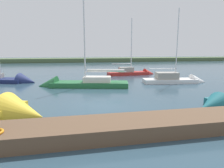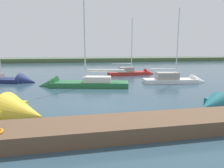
{
  "view_description": "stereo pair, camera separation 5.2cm",
  "coord_description": "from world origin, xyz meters",
  "px_view_note": "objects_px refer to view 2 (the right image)",
  "views": [
    {
      "loc": [
        1.87,
        12.74,
        3.67
      ],
      "look_at": [
        -0.88,
        -1.05,
        1.23
      ],
      "focal_mm": 31.21,
      "sensor_mm": 36.0,
      "label": 1
    },
    {
      "loc": [
        1.82,
        12.75,
        3.67
      ],
      "look_at": [
        -0.88,
        -1.05,
        1.23
      ],
      "focal_mm": 31.21,
      "sensor_mm": 36.0,
      "label": 2
    }
  ],
  "objects_px": {
    "sailboat_near_dock": "(77,85)",
    "sailboat_outer_mooring": "(135,74)",
    "sailboat_mid_channel": "(8,81)",
    "sailboat_far_left": "(179,81)"
  },
  "relations": [
    {
      "from": "sailboat_near_dock",
      "to": "sailboat_mid_channel",
      "type": "relative_size",
      "value": 0.98
    },
    {
      "from": "sailboat_near_dock",
      "to": "sailboat_far_left",
      "type": "relative_size",
      "value": 1.07
    },
    {
      "from": "sailboat_outer_mooring",
      "to": "sailboat_near_dock",
      "type": "bearing_deg",
      "value": -140.9
    },
    {
      "from": "sailboat_near_dock",
      "to": "sailboat_outer_mooring",
      "type": "relative_size",
      "value": 1.06
    },
    {
      "from": "sailboat_near_dock",
      "to": "sailboat_outer_mooring",
      "type": "height_order",
      "value": "sailboat_near_dock"
    },
    {
      "from": "sailboat_mid_channel",
      "to": "sailboat_outer_mooring",
      "type": "distance_m",
      "value": 17.1
    },
    {
      "from": "sailboat_far_left",
      "to": "sailboat_mid_channel",
      "type": "height_order",
      "value": "sailboat_mid_channel"
    },
    {
      "from": "sailboat_near_dock",
      "to": "sailboat_mid_channel",
      "type": "distance_m",
      "value": 9.06
    },
    {
      "from": "sailboat_near_dock",
      "to": "sailboat_mid_channel",
      "type": "bearing_deg",
      "value": -16.0
    },
    {
      "from": "sailboat_outer_mooring",
      "to": "sailboat_mid_channel",
      "type": "bearing_deg",
      "value": -171.21
    }
  ]
}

